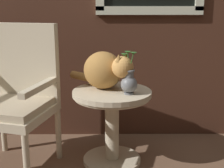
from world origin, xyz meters
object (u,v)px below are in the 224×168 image
Objects in this scene: wicker_chair at (16,93)px; pewter_vase_with_ivy at (129,81)px; wicker_side_table at (112,113)px; cat at (105,70)px.

pewter_vase_with_ivy is at bearing -4.79° from wicker_chair.
wicker_chair is 3.50× the size of pewter_vase_with_ivy.
wicker_chair is at bearing 175.21° from pewter_vase_with_ivy.
wicker_side_table is 1.19× the size of cat.
pewter_vase_with_ivy is (0.12, -0.09, 0.27)m from wicker_side_table.
wicker_chair reaches higher than cat.
pewter_vase_with_ivy reaches higher than wicker_side_table.
wicker_side_table is 0.71m from wicker_chair.
wicker_side_table is 0.55× the size of wicker_chair.
cat is at bearing 139.75° from pewter_vase_with_ivy.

